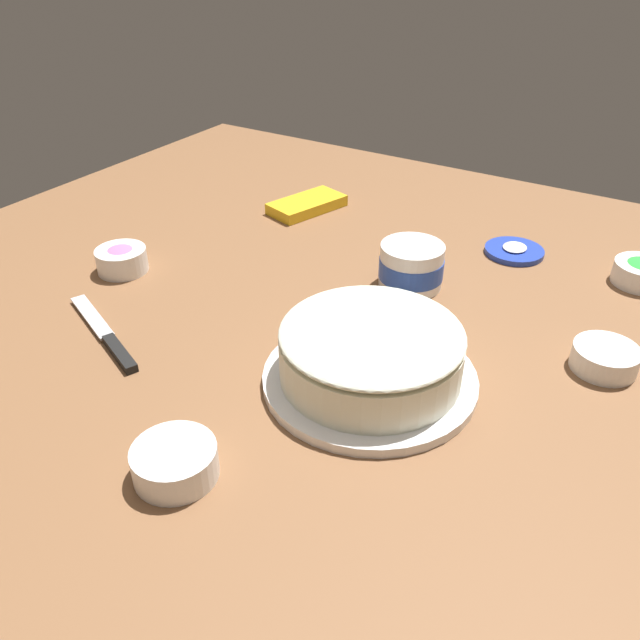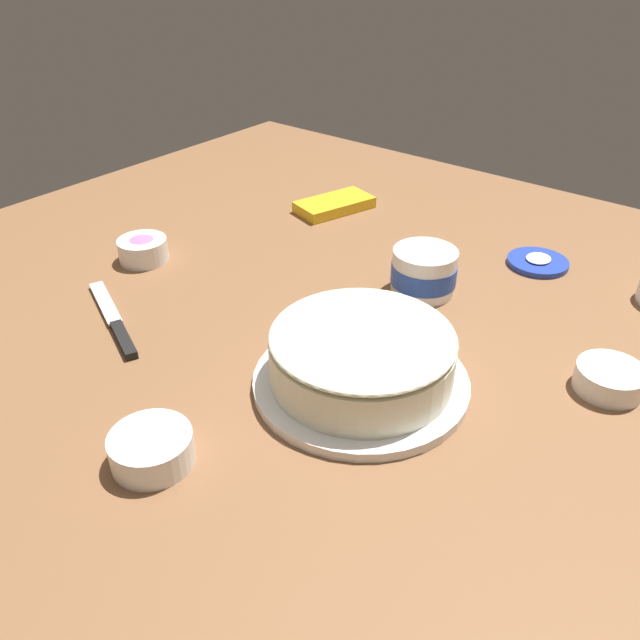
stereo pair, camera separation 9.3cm
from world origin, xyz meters
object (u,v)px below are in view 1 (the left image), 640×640
(sprinkle_bowl_orange, at_px, (175,461))
(sprinkle_bowl_rainbow, at_px, (605,357))
(candy_box_lower, at_px, (307,205))
(sprinkle_bowl_pink, at_px, (122,259))
(frosting_tub_lid, at_px, (514,251))
(frosting_tub, at_px, (411,265))
(spreading_knife, at_px, (108,338))
(frosted_cake, at_px, (371,355))

(sprinkle_bowl_orange, bearing_deg, sprinkle_bowl_rainbow, -38.37)
(sprinkle_bowl_rainbow, bearing_deg, candy_box_lower, 68.99)
(sprinkle_bowl_pink, distance_m, sprinkle_bowl_orange, 0.51)
(frosting_tub_lid, xyz_separation_m, sprinkle_bowl_pink, (-0.42, 0.56, 0.02))
(sprinkle_bowl_rainbow, relative_size, candy_box_lower, 0.56)
(frosting_tub, xyz_separation_m, sprinkle_bowl_orange, (-0.53, 0.04, -0.02))
(spreading_knife, bearing_deg, frosting_tub, -38.48)
(frosting_tub, bearing_deg, sprinkle_bowl_pink, 115.83)
(spreading_knife, bearing_deg, sprinkle_bowl_orange, -118.63)
(frosting_tub_lid, relative_size, sprinkle_bowl_orange, 1.11)
(frosting_tub, distance_m, frosting_tub_lid, 0.24)
(spreading_knife, relative_size, candy_box_lower, 1.41)
(sprinkle_bowl_pink, relative_size, candy_box_lower, 0.54)
(frosted_cake, relative_size, candy_box_lower, 1.79)
(frosting_tub, height_order, sprinkle_bowl_orange, frosting_tub)
(frosted_cake, xyz_separation_m, sprinkle_bowl_rainbow, (0.20, -0.26, -0.03))
(frosting_tub, height_order, sprinkle_bowl_pink, frosting_tub)
(sprinkle_bowl_orange, height_order, sprinkle_bowl_rainbow, sprinkle_bowl_orange)
(sprinkle_bowl_orange, bearing_deg, spreading_knife, 61.37)
(frosting_tub_lid, height_order, spreading_knife, frosting_tub_lid)
(frosted_cake, height_order, spreading_knife, frosted_cake)
(candy_box_lower, bearing_deg, sprinkle_bowl_pink, 178.99)
(frosted_cake, xyz_separation_m, sprinkle_bowl_pink, (0.05, 0.51, -0.02))
(sprinkle_bowl_rainbow, bearing_deg, frosting_tub, 77.79)
(sprinkle_bowl_rainbow, bearing_deg, sprinkle_bowl_orange, 141.63)
(frosting_tub_lid, height_order, sprinkle_bowl_pink, sprinkle_bowl_pink)
(spreading_knife, height_order, sprinkle_bowl_orange, sprinkle_bowl_orange)
(frosting_tub_lid, relative_size, sprinkle_bowl_rainbow, 1.19)
(frosting_tub_lid, bearing_deg, sprinkle_bowl_pink, 127.12)
(sprinkle_bowl_orange, bearing_deg, sprinkle_bowl_pink, 52.63)
(frosted_cake, height_order, frosting_tub, frosted_cake)
(frosting_tub, xyz_separation_m, spreading_knife, (-0.38, 0.30, -0.03))
(frosting_tub, distance_m, sprinkle_bowl_orange, 0.53)
(spreading_knife, bearing_deg, sprinkle_bowl_pink, 40.49)
(frosting_tub_lid, height_order, sprinkle_bowl_orange, sprinkle_bowl_orange)
(frosting_tub_lid, relative_size, candy_box_lower, 0.67)
(frosted_cake, distance_m, spreading_knife, 0.39)
(spreading_knife, bearing_deg, sprinkle_bowl_rainbow, -63.56)
(frosting_tub, height_order, spreading_knife, frosting_tub)
(frosting_tub, relative_size, spreading_knife, 0.48)
(frosted_cake, height_order, sprinkle_bowl_rainbow, frosted_cake)
(sprinkle_bowl_pink, xyz_separation_m, candy_box_lower, (0.39, -0.13, -0.01))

